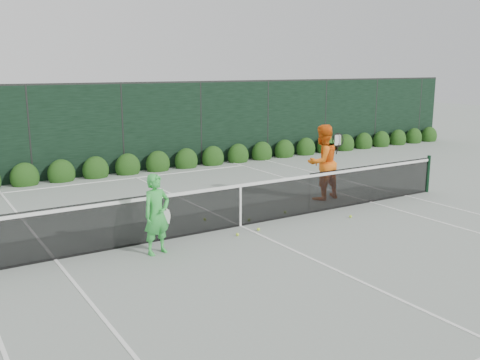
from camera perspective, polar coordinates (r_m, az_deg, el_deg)
ground at (r=12.22m, az=0.04°, el=-4.93°), size 80.00×80.00×0.00m
tennis_net at (r=12.07m, az=-0.06°, el=-2.53°), size 12.90×0.10×1.07m
player_woman at (r=10.39m, az=-8.87°, el=-3.63°), size 0.67×0.49×1.58m
player_man at (r=14.64m, az=8.77°, el=1.88°), size 1.05×0.85×2.05m
court_lines at (r=12.22m, az=0.04°, el=-4.90°), size 11.03×23.83×0.01m
windscreen_fence at (r=9.73m, az=8.58°, el=-0.27°), size 32.00×21.07×3.06m
hedge_row at (r=18.45m, az=-11.88°, el=1.35°), size 31.66×0.65×0.94m
tennis_balls at (r=12.47m, az=2.70°, el=-4.44°), size 3.16×1.72×0.07m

